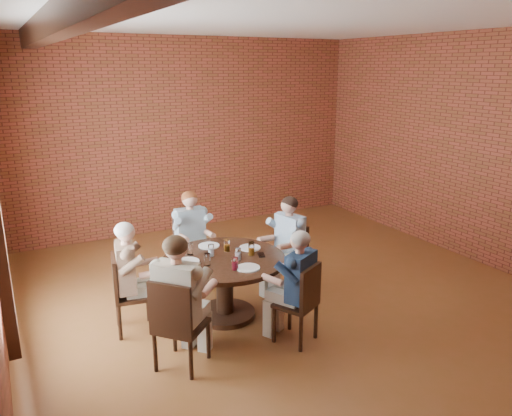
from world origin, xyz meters
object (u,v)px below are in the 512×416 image
diner_a (287,246)px  diner_c (132,278)px  chair_b (190,247)px  diner_e (296,287)px  diner_d (180,302)px  chair_e (302,301)px  chair_a (291,255)px  chair_d (176,322)px  diner_b (192,238)px  chair_c (125,291)px  smartphone (261,255)px  dining_table (224,275)px

diner_a → diner_c: 2.03m
chair_b → diner_e: size_ratio=0.73×
diner_c → diner_d: (0.24, -0.90, 0.05)m
diner_a → chair_e: diner_a is taller
chair_a → diner_e: (-0.62, -1.10, 0.13)m
chair_a → diner_a: size_ratio=0.71×
diner_c → chair_d: bearing=-160.1°
chair_b → diner_a: bearing=-43.2°
diner_b → chair_c: (-1.13, -0.89, -0.15)m
chair_b → chair_d: chair_d is taller
chair_a → diner_b: size_ratio=0.71×
smartphone → chair_b: bearing=126.8°
smartphone → diner_d: bearing=-134.6°
chair_c → chair_e: size_ratio=1.01×
diner_d → diner_e: size_ratio=1.09×
chair_a → chair_e: bearing=-39.6°
chair_b → chair_d: bearing=-113.6°
chair_c → diner_d: (0.32, -0.91, 0.19)m
chair_a → smartphone: chair_a is taller
diner_a → diner_c: diner_a is taller
diner_a → chair_b: size_ratio=1.42×
diner_d → chair_b: bearing=-65.5°
dining_table → chair_c: (-1.12, 0.19, -0.03)m
dining_table → chair_d: chair_d is taller
chair_e → chair_b: bearing=-104.9°
dining_table → smartphone: size_ratio=9.63×
chair_a → chair_b: bearing=-144.0°
dining_table → diner_d: (-0.80, -0.73, 0.16)m
dining_table → chair_e: chair_e is taller
dining_table → chair_b: size_ratio=1.56×
smartphone → diner_c: bearing=-172.6°
dining_table → diner_e: diner_e is taller
diner_d → diner_a: bearing=-104.2°
diner_a → chair_c: (-2.11, -0.04, -0.15)m
chair_b → diner_d: diner_d is taller
chair_a → smartphone: size_ratio=6.19×
chair_c → chair_d: chair_d is taller
chair_d → chair_a: bearing=-104.1°
diner_d → chair_e: (1.28, -0.20, -0.20)m
diner_a → diner_d: bearing=-74.9°
diner_a → chair_c: diner_a is taller
diner_c → chair_e: 1.88m
chair_b → chair_c: 1.49m
smartphone → diner_a: bearing=52.4°
smartphone → chair_d: bearing=-133.5°
chair_e → diner_e: bearing=-90.0°
diner_b → smartphone: (0.40, -1.22, 0.11)m
chair_c → chair_a: bearing=-78.9°
diner_d → smartphone: diner_d is taller
chair_b → diner_d: (-0.81, -1.89, 0.19)m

